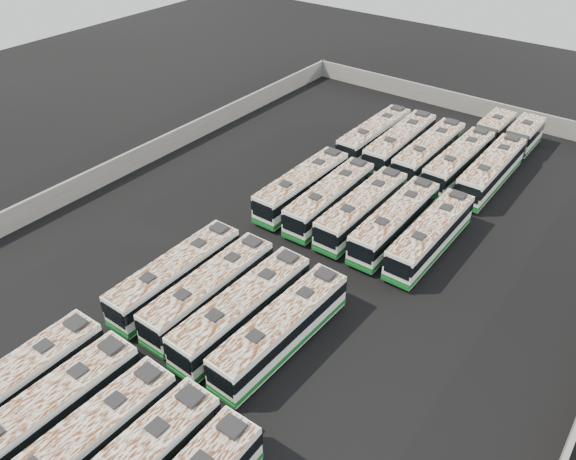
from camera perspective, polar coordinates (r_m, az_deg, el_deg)
The scene contains 19 objects.
ground at distance 45.79m, azimuth 1.04°, elevation -2.99°, with size 140.00×140.00×0.00m, color black.
perimeter_wall at distance 45.12m, azimuth 1.06°, elevation -1.89°, with size 45.20×73.20×2.20m.
bus_front_far_left at distance 37.92m, azimuth -26.29°, elevation -14.30°, with size 2.67×11.78×3.31m.
bus_front_left at distance 35.80m, azimuth -23.52°, elevation -16.98°, with size 2.61×11.83×3.33m.
bus_front_center at distance 33.83m, azimuth -20.28°, elevation -20.07°, with size 2.69×11.70×3.28m.
bus_midfront_far_left at distance 42.48m, azimuth -11.27°, elevation -4.47°, with size 2.51×11.61×3.27m.
bus_midfront_left at distance 40.73m, azimuth -7.94°, elevation -6.08°, with size 2.53×11.62×3.27m.
bus_midfront_center at distance 38.90m, azimuth -4.61°, elevation -8.08°, with size 2.77×12.02×3.37m.
bus_midfront_right at distance 37.52m, azimuth -0.67°, elevation -10.03°, with size 2.78×11.80×3.31m.
bus_midback_far_left at distance 52.08m, azimuth 1.47°, elevation 4.48°, with size 2.52×11.80×3.32m.
bus_midback_left at distance 50.48m, azimuth 4.30°, elevation 3.26°, with size 2.75×11.67×3.27m.
bus_midback_center at distance 49.16m, azimuth 7.54°, elevation 2.09°, with size 2.48×11.73×3.30m.
bus_midback_right at distance 48.04m, azimuth 10.82°, elevation 0.86°, with size 2.58×11.77×3.31m.
bus_midback_far_right at distance 47.03m, azimuth 14.28°, elevation -0.54°, with size 2.49×11.62×3.27m.
bus_back_far_left at distance 62.20m, azimuth 8.76°, elevation 9.48°, with size 2.54×11.70×3.29m.
bus_back_left at distance 60.81m, azimuth 11.31°, elevation 8.63°, with size 2.87×12.17×3.41m.
bus_back_center at distance 59.66m, azimuth 14.11°, elevation 7.67°, with size 2.59×12.03×3.39m.
bus_back_right at distance 61.38m, azimuth 18.13°, elevation 7.72°, with size 2.79×18.28×3.31m.
bus_back_far_right at distance 60.79m, azimuth 20.97°, elevation 6.85°, with size 2.55×18.60×3.37m.
Camera 1 is at (20.97, -29.19, 28.38)m, focal length 35.00 mm.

